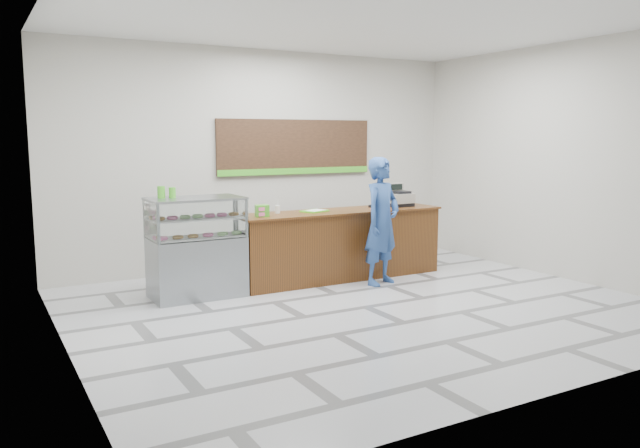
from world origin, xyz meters
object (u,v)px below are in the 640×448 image
display_case (196,247)px  cash_register (398,198)px  customer (382,221)px  sales_counter (340,244)px  serving_tray (315,211)px

display_case → cash_register: bearing=0.9°
cash_register → customer: (-0.76, -0.65, -0.25)m
sales_counter → serving_tray: (-0.40, 0.06, 0.52)m
display_case → serving_tray: size_ratio=3.03×
cash_register → customer: 1.03m
cash_register → serving_tray: 1.51m
display_case → customer: bearing=-13.2°
sales_counter → display_case: (-2.22, -0.00, 0.16)m
sales_counter → cash_register: 1.28m
display_case → serving_tray: display_case is taller
serving_tray → display_case: bearing=161.6°
sales_counter → cash_register: (1.10, 0.05, 0.65)m
sales_counter → serving_tray: size_ratio=7.43×
display_case → cash_register: (3.32, 0.05, 0.49)m
cash_register → serving_tray: (-1.50, 0.00, -0.12)m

